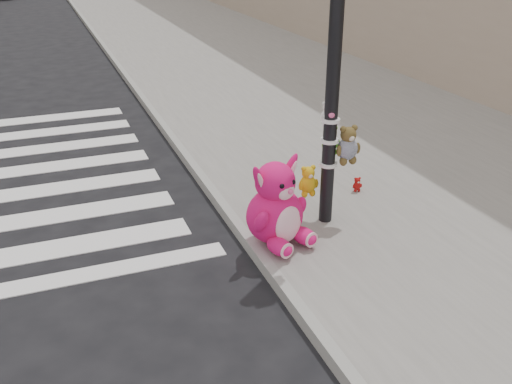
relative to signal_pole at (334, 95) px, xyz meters
name	(u,v)px	position (x,y,z in m)	size (l,w,h in m)	color
ground	(148,377)	(-2.63, -1.81, -1.73)	(120.00, 120.00, 0.00)	black
sidewalk_near	(262,70)	(2.37, 8.19, -1.66)	(7.00, 80.00, 0.14)	slate
curb_edge	(130,82)	(-1.08, 8.19, -1.66)	(0.12, 80.00, 0.15)	gray
signal_pole	(334,95)	(0.00, 0.00, 0.00)	(0.72, 0.49, 4.00)	black
pink_bunny	(277,209)	(-0.82, -0.31, -1.17)	(0.84, 0.92, 1.05)	#E31369
red_teddy	(357,184)	(0.77, 0.59, -1.49)	(0.14, 0.10, 0.21)	#A31110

